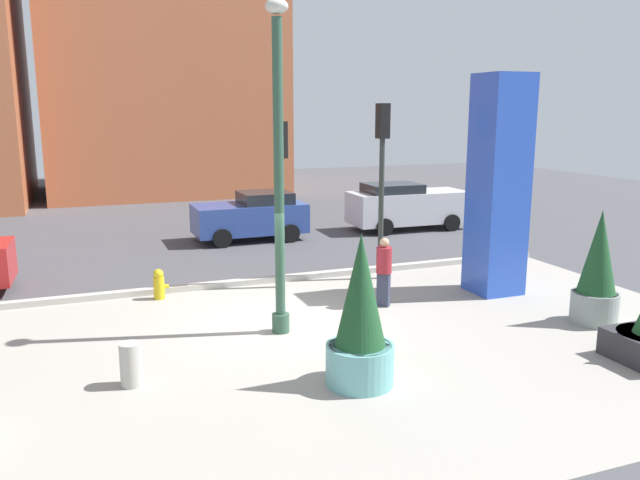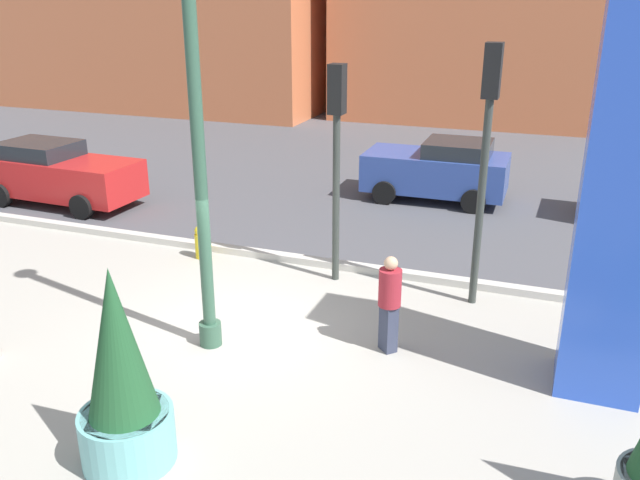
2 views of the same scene
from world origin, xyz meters
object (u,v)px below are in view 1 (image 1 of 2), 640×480
at_px(fire_hydrant, 159,284).
at_px(concrete_bollard, 131,365).
at_px(lamp_post, 279,178).
at_px(car_intersection, 406,206).
at_px(traffic_light_corner, 281,177).
at_px(car_passing_lane, 251,216).
at_px(pedestrian_crossing, 384,269).
at_px(art_pillar_blue, 498,186).
at_px(potted_plant_by_pillar, 597,273).
at_px(traffic_light_far_side, 382,162).
at_px(potted_plant_near_left, 360,321).

distance_m(fire_hydrant, concrete_bollard, 4.97).
distance_m(lamp_post, car_intersection, 12.41).
xyz_separation_m(traffic_light_corner, car_passing_lane, (0.84, 6.21, -2.02)).
bearing_deg(car_passing_lane, concrete_bollard, -114.35).
bearing_deg(traffic_light_corner, pedestrian_crossing, -54.28).
distance_m(lamp_post, car_passing_lane, 9.89).
xyz_separation_m(art_pillar_blue, potted_plant_by_pillar, (0.58, -2.77, -1.57)).
relative_size(traffic_light_far_side, car_intersection, 1.03).
bearing_deg(car_passing_lane, traffic_light_far_side, -73.34).
bearing_deg(lamp_post, car_intersection, 49.40).
height_order(concrete_bollard, traffic_light_far_side, traffic_light_far_side).
distance_m(car_intersection, pedestrian_crossing, 9.90).
bearing_deg(pedestrian_crossing, car_intersection, 58.47).
distance_m(car_intersection, car_passing_lane, 6.05).
distance_m(art_pillar_blue, car_intersection, 8.78).
height_order(lamp_post, art_pillar_blue, lamp_post).
bearing_deg(traffic_light_corner, potted_plant_near_left, -95.39).
height_order(concrete_bollard, car_passing_lane, car_passing_lane).
bearing_deg(fire_hydrant, traffic_light_corner, -1.06).
relative_size(fire_hydrant, concrete_bollard, 1.00).
height_order(potted_plant_near_left, pedestrian_crossing, potted_plant_near_left).
height_order(fire_hydrant, concrete_bollard, same).
bearing_deg(traffic_light_far_side, traffic_light_corner, 177.49).
relative_size(potted_plant_near_left, car_intersection, 0.57).
relative_size(art_pillar_blue, fire_hydrant, 7.14).
height_order(concrete_bollard, car_intersection, car_intersection).
bearing_deg(car_passing_lane, fire_hydrant, -122.64).
height_order(lamp_post, car_intersection, lamp_post).
bearing_deg(pedestrian_crossing, car_passing_lane, 95.79).
bearing_deg(potted_plant_near_left, fire_hydrant, 112.32).
xyz_separation_m(art_pillar_blue, traffic_light_far_side, (-2.09, 2.17, 0.47)).
relative_size(fire_hydrant, traffic_light_far_side, 0.16).
xyz_separation_m(potted_plant_by_pillar, pedestrian_crossing, (-3.69, 2.68, -0.20)).
bearing_deg(car_intersection, potted_plant_by_pillar, -97.61).
bearing_deg(traffic_light_far_side, potted_plant_by_pillar, -61.65).
height_order(potted_plant_by_pillar, fire_hydrant, potted_plant_by_pillar).
xyz_separation_m(concrete_bollard, traffic_light_far_side, (6.88, 4.69, 2.78)).
bearing_deg(car_passing_lane, potted_plant_near_left, -96.58).
bearing_deg(traffic_light_far_side, car_intersection, 56.06).
bearing_deg(car_passing_lane, pedestrian_crossing, -84.21).
relative_size(concrete_bollard, pedestrian_crossing, 0.46).
bearing_deg(potted_plant_by_pillar, art_pillar_blue, 101.85).
bearing_deg(pedestrian_crossing, traffic_light_far_side, 65.68).
xyz_separation_m(fire_hydrant, traffic_light_corner, (3.10, -0.06, 2.50)).
bearing_deg(concrete_bollard, fire_hydrant, 77.88).
bearing_deg(fire_hydrant, traffic_light_far_side, -1.74).
bearing_deg(car_intersection, traffic_light_far_side, -123.94).
distance_m(art_pillar_blue, traffic_light_far_side, 3.05).
bearing_deg(lamp_post, traffic_light_corner, 71.90).
bearing_deg(art_pillar_blue, pedestrian_crossing, -178.32).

